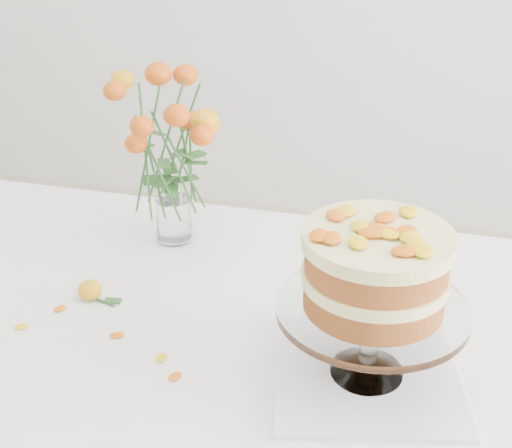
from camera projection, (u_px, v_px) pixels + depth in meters
The scene contains 11 objects.
table at pixel (200, 350), 1.37m from camera, with size 1.43×0.93×0.76m.
napkin at pixel (366, 375), 1.17m from camera, with size 0.30×0.30×0.01m, color silver.
cake_stand at pixel (375, 278), 1.08m from camera, with size 0.30×0.30×0.27m.
rose_vase at pixel (169, 141), 1.48m from camera, with size 0.26×0.26×0.40m.
loose_rose_near at pixel (90, 290), 1.37m from camera, with size 0.08×0.05×0.04m.
stray_petal_a at pixel (117, 335), 1.27m from camera, with size 0.03×0.02×0.00m, color yellow.
stray_petal_b at pixel (161, 358), 1.21m from camera, with size 0.03×0.02×0.00m, color yellow.
stray_petal_c at pixel (175, 377), 1.17m from camera, with size 0.03×0.02×0.00m, color yellow.
stray_petal_d at pixel (60, 309), 1.35m from camera, with size 0.03×0.02×0.00m, color yellow.
stray_petal_e at pixel (21, 327), 1.29m from camera, with size 0.03×0.02×0.00m, color yellow.
stray_petal_f at pixel (353, 367), 1.19m from camera, with size 0.03×0.02×0.00m, color yellow.
Camera 1 is at (0.38, -1.04, 1.52)m, focal length 50.00 mm.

